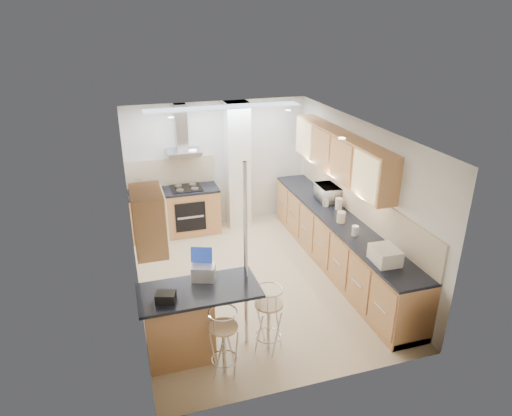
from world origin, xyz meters
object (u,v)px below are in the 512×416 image
object	(u,v)px
laptop	(204,272)
bar_stool_end	(269,319)
bread_bin	(385,255)
bar_stool_near	(224,342)
microwave	(328,193)

from	to	relation	value
laptop	bar_stool_end	world-z (taller)	laptop
bread_bin	bar_stool_near	bearing A→B (deg)	-168.27
laptop	bar_stool_end	xyz separation A→B (m)	(0.72, -0.42, -0.58)
laptop	microwave	bearing A→B (deg)	56.69
laptop	bread_bin	size ratio (longest dim) A/B	0.70
bar_stool_end	bar_stool_near	bearing A→B (deg)	134.19
laptop	bread_bin	distance (m)	2.43
laptop	bread_bin	xyz separation A→B (m)	(2.42, -0.27, -0.01)
microwave	laptop	bearing A→B (deg)	129.72
bar_stool_near	bread_bin	bearing A→B (deg)	4.43
bar_stool_end	bread_bin	size ratio (longest dim) A/B	2.26
laptop	bar_stool_end	bearing A→B (deg)	-9.92
microwave	bar_stool_end	bearing A→B (deg)	144.25
bar_stool_near	bar_stool_end	distance (m)	0.69
bar_stool_near	bread_bin	xyz separation A→B (m)	(2.34, 0.39, 0.58)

